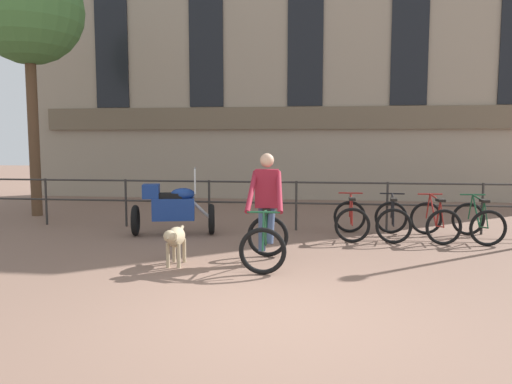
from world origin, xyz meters
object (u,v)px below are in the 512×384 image
at_px(parked_bicycle_near_lamp, 351,219).
at_px(parked_bicycle_far_end, 478,222).
at_px(dog, 175,238).
at_px(parked_bicycle_mid_right, 435,221).
at_px(cyclist_with_bike, 266,214).
at_px(parked_bicycle_mid_left, 392,220).
at_px(parked_motorcycle, 173,207).

height_order(parked_bicycle_near_lamp, parked_bicycle_far_end, same).
bearing_deg(dog, parked_bicycle_far_end, 25.07).
bearing_deg(parked_bicycle_mid_right, parked_bicycle_near_lamp, -5.11).
height_order(dog, parked_bicycle_far_end, parked_bicycle_far_end).
height_order(dog, parked_bicycle_near_lamp, parked_bicycle_near_lamp).
bearing_deg(cyclist_with_bike, parked_bicycle_near_lamp, 55.24).
bearing_deg(parked_bicycle_near_lamp, cyclist_with_bike, 57.89).
distance_m(cyclist_with_bike, parked_bicycle_mid_left, 3.18).
relative_size(dog, parked_bicycle_far_end, 0.81).
xyz_separation_m(parked_motorcycle, parked_bicycle_near_lamp, (3.53, 0.19, -0.20)).
height_order(parked_bicycle_mid_left, parked_bicycle_far_end, same).
height_order(parked_bicycle_near_lamp, parked_bicycle_mid_left, same).
bearing_deg(parked_bicycle_mid_left, dog, 41.22).
bearing_deg(parked_bicycle_near_lamp, parked_bicycle_mid_right, -179.37).
xyz_separation_m(parked_bicycle_near_lamp, parked_bicycle_mid_left, (0.79, 0.00, 0.00)).
bearing_deg(parked_bicycle_near_lamp, parked_bicycle_far_end, -179.37).
height_order(parked_bicycle_mid_left, parked_bicycle_mid_right, same).
height_order(dog, parked_motorcycle, parked_motorcycle).
relative_size(dog, parked_bicycle_mid_right, 0.79).
bearing_deg(parked_bicycle_mid_left, parked_bicycle_near_lamp, 5.30).
bearing_deg(parked_motorcycle, parked_bicycle_near_lamp, -100.03).
xyz_separation_m(cyclist_with_bike, dog, (-1.35, -0.35, -0.34)).
xyz_separation_m(parked_bicycle_mid_right, parked_bicycle_far_end, (0.79, -0.00, -0.00)).
distance_m(parked_bicycle_mid_left, parked_bicycle_mid_right, 0.79).
xyz_separation_m(parked_bicycle_near_lamp, parked_bicycle_far_end, (2.37, 0.00, 0.00)).
bearing_deg(parked_bicycle_near_lamp, parked_motorcycle, 3.72).
bearing_deg(parked_bicycle_mid_right, parked_bicycle_mid_left, -5.12).
bearing_deg(parked_bicycle_mid_right, cyclist_with_bike, 31.39).
height_order(parked_motorcycle, parked_bicycle_near_lamp, parked_motorcycle).
xyz_separation_m(parked_bicycle_mid_left, parked_bicycle_mid_right, (0.79, -0.00, 0.00)).
distance_m(dog, parked_bicycle_near_lamp, 3.80).
xyz_separation_m(cyclist_with_bike, parked_bicycle_far_end, (3.81, 2.23, -0.41)).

